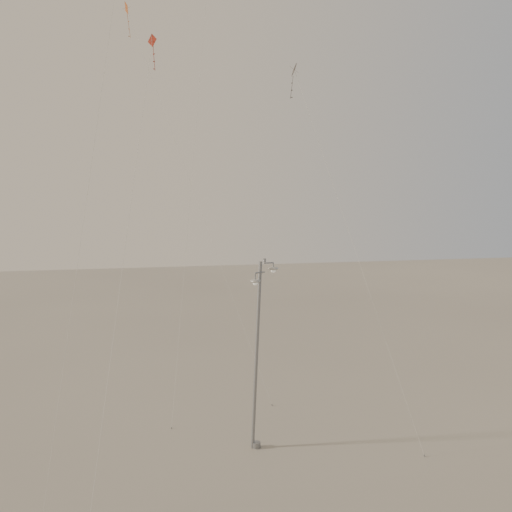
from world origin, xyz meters
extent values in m
cylinder|color=gray|center=(3.05, 5.76, 0.15)|extent=(0.44, 0.44, 0.30)
cylinder|color=gray|center=(3.05, 5.76, 4.90)|extent=(0.60, 0.18, 9.80)
cylinder|color=gray|center=(3.47, 5.76, 9.85)|extent=(0.14, 0.14, 0.18)
cylinder|color=gray|center=(3.71, 5.82, 9.70)|extent=(0.50, 0.19, 0.07)
cylinder|color=gray|center=(3.96, 5.88, 9.55)|extent=(0.06, 0.06, 0.30)
ellipsoid|color=#AEAEA9|center=(3.96, 5.88, 9.40)|extent=(0.52, 0.52, 0.18)
cylinder|color=gray|center=(3.20, 5.63, 9.25)|extent=(0.57, 0.33, 0.07)
cylinder|color=gray|center=(2.93, 5.49, 9.05)|extent=(0.06, 0.06, 0.40)
ellipsoid|color=#AEAEA9|center=(2.93, 5.49, 8.85)|extent=(0.52, 0.52, 0.18)
cylinder|color=beige|center=(-4.70, 3.64, 14.32)|extent=(4.37, 5.50, 28.55)
cylinder|color=beige|center=(1.27, 14.81, 19.28)|extent=(4.78, 11.41, 38.47)
cylinder|color=gray|center=(-1.12, 9.11, 0.05)|extent=(0.06, 0.06, 0.10)
cube|color=maroon|center=(-1.81, 8.18, 20.89)|extent=(0.43, 0.48, 0.60)
cylinder|color=maroon|center=(-1.73, 8.30, 20.03)|extent=(0.12, 0.17, 1.17)
cylinder|color=beige|center=(-3.41, 1.24, 10.47)|extent=(3.22, 13.87, 20.84)
cube|color=#2C2825|center=(6.28, 10.38, 20.26)|extent=(0.32, 0.86, 0.80)
cylinder|color=#2C2825|center=(6.13, 10.34, 19.26)|extent=(0.20, 0.08, 1.28)
cylinder|color=beige|center=(8.70, 6.66, 10.16)|extent=(4.85, 7.44, 20.22)
cylinder|color=gray|center=(11.11, 2.95, 0.05)|extent=(0.06, 0.06, 0.10)
cube|color=#9C451A|center=(-3.04, 20.53, 26.10)|extent=(0.23, 0.88, 0.85)
cylinder|color=#9C451A|center=(-2.91, 20.60, 24.92)|extent=(0.23, 0.14, 1.60)
cylinder|color=beige|center=(1.11, 15.92, 13.07)|extent=(8.32, 9.25, 26.05)
cylinder|color=gray|center=(5.26, 11.30, 0.05)|extent=(0.06, 0.06, 0.10)
camera|label=1|loc=(-3.04, -22.02, 13.26)|focal=40.00mm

